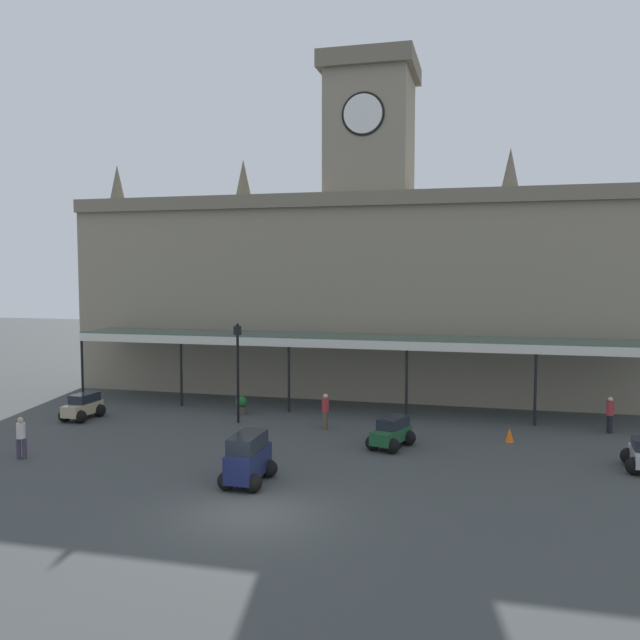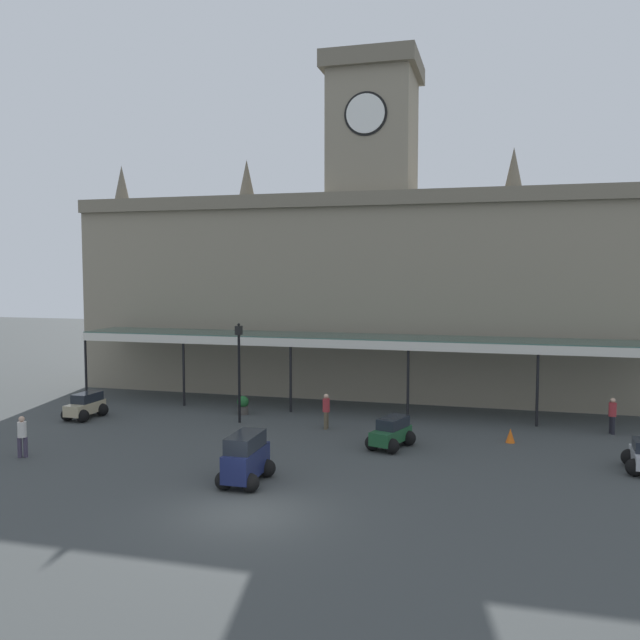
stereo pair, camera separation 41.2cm
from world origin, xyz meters
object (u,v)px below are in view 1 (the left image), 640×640
at_px(pedestrian_near_entrance, 325,410).
at_px(planter_by_canopy, 241,405).
at_px(car_navy_van, 248,461).
at_px(car_green_estate, 391,434).
at_px(traffic_cone, 510,435).
at_px(pedestrian_crossing_forecourt, 21,436).
at_px(car_beige_estate, 83,408).
at_px(pedestrian_beside_cars, 610,413).
at_px(victorian_lamppost, 238,361).

bearing_deg(pedestrian_near_entrance, planter_by_canopy, 158.64).
height_order(car_navy_van, car_green_estate, car_navy_van).
bearing_deg(car_green_estate, car_navy_van, -125.37).
relative_size(car_green_estate, traffic_cone, 3.90).
relative_size(car_green_estate, pedestrian_crossing_forecourt, 1.45).
relative_size(car_beige_estate, planter_by_canopy, 2.38).
xyz_separation_m(car_beige_estate, pedestrian_beside_cars, (25.20, 3.46, 0.34)).
bearing_deg(victorian_lamppost, planter_by_canopy, 106.46).
distance_m(pedestrian_crossing_forecourt, victorian_lamppost, 10.21).
height_order(car_navy_van, car_beige_estate, car_navy_van).
bearing_deg(pedestrian_beside_cars, car_navy_van, -141.39).
bearing_deg(car_green_estate, victorian_lamppost, 161.50).
xyz_separation_m(pedestrian_beside_cars, victorian_lamppost, (-17.33, -2.29, 2.14)).
distance_m(car_beige_estate, pedestrian_beside_cars, 25.44).
height_order(pedestrian_beside_cars, traffic_cone, pedestrian_beside_cars).
xyz_separation_m(car_navy_van, pedestrian_crossing_forecourt, (-9.80, 0.67, 0.10)).
bearing_deg(pedestrian_beside_cars, traffic_cone, -148.39).
bearing_deg(pedestrian_near_entrance, pedestrian_beside_cars, 10.82).
bearing_deg(pedestrian_crossing_forecourt, car_beige_estate, 104.83).
bearing_deg(planter_by_canopy, pedestrian_beside_cars, 1.65).
bearing_deg(victorian_lamppost, traffic_cone, -2.23).
xyz_separation_m(car_beige_estate, victorian_lamppost, (7.87, 1.17, 2.48)).
height_order(pedestrian_near_entrance, traffic_cone, pedestrian_near_entrance).
distance_m(car_beige_estate, pedestrian_near_entrance, 12.37).
relative_size(car_green_estate, car_beige_estate, 1.06).
bearing_deg(pedestrian_crossing_forecourt, pedestrian_beside_cars, 23.54).
bearing_deg(pedestrian_beside_cars, planter_by_canopy, -178.35).
xyz_separation_m(car_green_estate, planter_by_canopy, (-8.45, 4.42, -0.07)).
bearing_deg(traffic_cone, victorian_lamppost, 177.77).
distance_m(traffic_cone, planter_by_canopy, 13.52).
distance_m(car_beige_estate, planter_by_canopy, 7.92).
distance_m(car_navy_van, car_green_estate, 7.28).
height_order(pedestrian_beside_cars, planter_by_canopy, pedestrian_beside_cars).
relative_size(car_navy_van, traffic_cone, 3.88).
height_order(pedestrian_crossing_forecourt, traffic_cone, pedestrian_crossing_forecourt).
relative_size(car_navy_van, victorian_lamppost, 0.49).
bearing_deg(pedestrian_near_entrance, victorian_lamppost, 177.76).
xyz_separation_m(car_navy_van, victorian_lamppost, (-3.72, 8.58, 2.24)).
distance_m(car_navy_van, victorian_lamppost, 9.62).
bearing_deg(traffic_cone, car_navy_van, -138.34).
bearing_deg(victorian_lamppost, car_green_estate, -18.50).
height_order(victorian_lamppost, traffic_cone, victorian_lamppost).
bearing_deg(pedestrian_beside_cars, pedestrian_crossing_forecourt, -156.46).
distance_m(car_navy_van, planter_by_canopy, 11.19).
distance_m(car_beige_estate, victorian_lamppost, 8.34).
xyz_separation_m(car_beige_estate, pedestrian_near_entrance, (12.33, 1.00, 0.34)).
height_order(car_navy_van, pedestrian_near_entrance, car_navy_van).
bearing_deg(pedestrian_beside_cars, car_green_estate, -152.28).
bearing_deg(traffic_cone, pedestrian_beside_cars, 31.61).
xyz_separation_m(car_navy_van, planter_by_canopy, (-4.24, 10.36, -0.32)).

